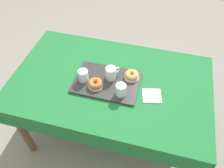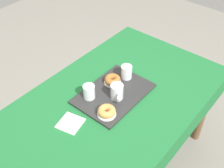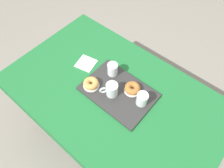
# 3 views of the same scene
# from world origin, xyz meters

# --- Properties ---
(ground_plane) EXTENTS (6.00, 6.00, 0.00)m
(ground_plane) POSITION_xyz_m (0.00, 0.00, 0.00)
(ground_plane) COLOR gray
(dining_table) EXTENTS (1.50, 0.93, 0.74)m
(dining_table) POSITION_xyz_m (0.00, 0.00, 0.65)
(dining_table) COLOR #1E6B33
(dining_table) RESTS_ON ground
(serving_tray) EXTENTS (0.48, 0.33, 0.02)m
(serving_tray) POSITION_xyz_m (0.02, 0.03, 0.75)
(serving_tray) COLOR #2D2D2D
(serving_tray) RESTS_ON dining_table
(tea_mug_left) EXTENTS (0.10, 0.11, 0.10)m
(tea_mug_left) POSITION_xyz_m (-0.01, -0.02, 0.81)
(tea_mug_left) COLOR white
(tea_mug_left) RESTS_ON serving_tray
(water_glass_near) EXTENTS (0.07, 0.07, 0.09)m
(water_glass_near) POSITION_xyz_m (0.19, 0.06, 0.80)
(water_glass_near) COLOR white
(water_glass_near) RESTS_ON serving_tray
(water_glass_far) EXTENTS (0.07, 0.07, 0.09)m
(water_glass_far) POSITION_xyz_m (-0.11, 0.12, 0.80)
(water_glass_far) COLOR white
(water_glass_far) RESTS_ON serving_tray
(donut_plate_left) EXTENTS (0.11, 0.11, 0.01)m
(donut_plate_left) POSITION_xyz_m (-0.15, -0.06, 0.76)
(donut_plate_left) COLOR white
(donut_plate_left) RESTS_ON serving_tray
(sugar_donut_left) EXTENTS (0.11, 0.11, 0.04)m
(sugar_donut_left) POSITION_xyz_m (-0.15, -0.06, 0.79)
(sugar_donut_left) COLOR tan
(sugar_donut_left) RESTS_ON donut_plate_left
(donut_plate_right) EXTENTS (0.11, 0.11, 0.01)m
(donut_plate_right) POSITION_xyz_m (0.09, 0.09, 0.76)
(donut_plate_right) COLOR white
(donut_plate_right) RESTS_ON serving_tray
(sugar_donut_right) EXTENTS (0.11, 0.11, 0.04)m
(sugar_donut_right) POSITION_xyz_m (0.09, 0.09, 0.79)
(sugar_donut_right) COLOR #A3662D
(sugar_donut_right) RESTS_ON donut_plate_right
(paper_napkin) EXTENTS (0.16, 0.16, 0.01)m
(paper_napkin) POSITION_xyz_m (-0.32, 0.07, 0.74)
(paper_napkin) COLOR white
(paper_napkin) RESTS_ON dining_table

